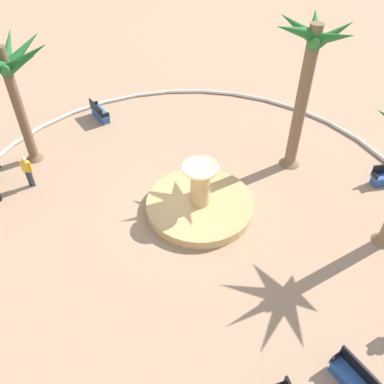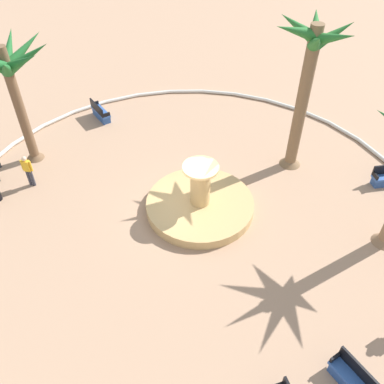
{
  "view_description": "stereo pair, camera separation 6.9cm",
  "coord_description": "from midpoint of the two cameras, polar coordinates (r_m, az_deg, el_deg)",
  "views": [
    {
      "loc": [
        12.57,
        3.58,
        12.94
      ],
      "look_at": [
        -0.03,
        0.15,
        1.0
      ],
      "focal_mm": 38.58,
      "sensor_mm": 36.0,
      "label": 1
    },
    {
      "loc": [
        12.55,
        3.65,
        12.94
      ],
      "look_at": [
        -0.03,
        0.15,
        1.0
      ],
      "focal_mm": 38.58,
      "sensor_mm": 36.0,
      "label": 2
    }
  ],
  "objects": [
    {
      "name": "bench_west",
      "position": [
        14.53,
        21.52,
        -23.1
      ],
      "size": [
        1.44,
        1.53,
        1.0
      ],
      "color": "#335BA8",
      "rests_on": "ground"
    },
    {
      "name": "fountain",
      "position": [
        18.15,
        1.22,
        -1.59
      ],
      "size": [
        4.75,
        4.75,
        2.42
      ],
      "color": "tan",
      "rests_on": "ground"
    },
    {
      "name": "palm_tree_near_fountain",
      "position": [
        18.8,
        15.81,
        15.57
      ],
      "size": [
        3.44,
        3.33,
        7.24
      ],
      "color": "brown",
      "rests_on": "ground"
    },
    {
      "name": "person_cyclist_photo",
      "position": [
        20.39,
        -21.66,
        2.91
      ],
      "size": [
        0.22,
        0.53,
        1.67
      ],
      "color": "#33333D",
      "rests_on": "ground"
    },
    {
      "name": "bench_north",
      "position": [
        24.61,
        -12.44,
        10.59
      ],
      "size": [
        1.41,
        1.55,
        1.0
      ],
      "color": "#335BA8",
      "rests_on": "ground"
    },
    {
      "name": "ground_plane",
      "position": [
        18.4,
        -0.36,
        -2.28
      ],
      "size": [
        80.0,
        80.0,
        0.0
      ],
      "primitive_type": "plane",
      "color": "tan"
    },
    {
      "name": "palm_tree_by_curb",
      "position": [
        20.28,
        -24.05,
        14.92
      ],
      "size": [
        4.23,
        4.28,
        6.13
      ],
      "color": "brown",
      "rests_on": "ground"
    },
    {
      "name": "plaza_curb",
      "position": [
        18.33,
        -0.36,
        -2.06
      ],
      "size": [
        21.12,
        21.12,
        0.2
      ],
      "primitive_type": "torus",
      "color": "silver",
      "rests_on": "ground"
    }
  ]
}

